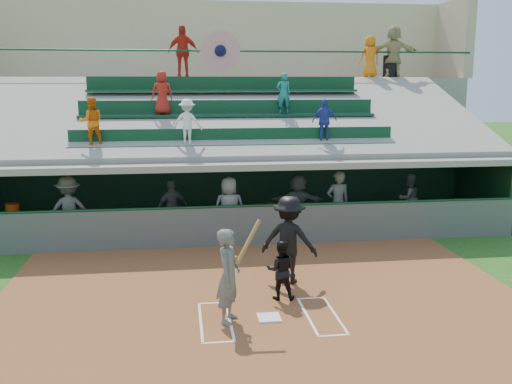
{
  "coord_description": "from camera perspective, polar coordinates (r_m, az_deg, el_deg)",
  "views": [
    {
      "loc": [
        -1.61,
        -10.09,
        4.46
      ],
      "look_at": [
        0.22,
        3.5,
        1.8
      ],
      "focal_mm": 40.0,
      "sensor_mm": 36.0,
      "label": 1
    }
  ],
  "objects": [
    {
      "name": "ground",
      "position": [
        11.15,
        1.31,
        -12.6
      ],
      "size": [
        100.0,
        100.0,
        0.0
      ],
      "primitive_type": "plane",
      "color": "#1F4E15",
      "rests_on": "ground"
    },
    {
      "name": "dirt_slab",
      "position": [
        11.6,
        0.92,
        -11.58
      ],
      "size": [
        11.0,
        9.0,
        0.02
      ],
      "primitive_type": "cube",
      "color": "brown",
      "rests_on": "ground"
    },
    {
      "name": "home_plate",
      "position": [
        11.14,
        1.31,
        -12.44
      ],
      "size": [
        0.43,
        0.43,
        0.03
      ],
      "primitive_type": "cube",
      "color": "white",
      "rests_on": "dirt_slab"
    },
    {
      "name": "batters_box_chalk",
      "position": [
        11.14,
        1.31,
        -12.5
      ],
      "size": [
        2.65,
        1.85,
        0.01
      ],
      "color": "white",
      "rests_on": "dirt_slab"
    },
    {
      "name": "dugout_floor",
      "position": [
        17.49,
        -2.14,
        -3.74
      ],
      "size": [
        16.0,
        3.5,
        0.04
      ],
      "primitive_type": "cube",
      "color": "gray",
      "rests_on": "ground"
    },
    {
      "name": "concourse_slab",
      "position": [
        23.74,
        -3.76,
        5.74
      ],
      "size": [
        20.0,
        3.0,
        4.6
      ],
      "primitive_type": "cube",
      "color": "gray",
      "rests_on": "ground"
    },
    {
      "name": "grandstand",
      "position": [
        20.78,
        -3.21,
        4.89
      ],
      "size": [
        20.4,
        10.4,
        7.8
      ],
      "color": "#525751",
      "rests_on": "ground"
    },
    {
      "name": "batter_at_plate",
      "position": [
        10.7,
        -2.72,
        -8.33
      ],
      "size": [
        0.95,
        0.8,
        1.95
      ],
      "color": "#50524E",
      "rests_on": "dirt_slab"
    },
    {
      "name": "catcher",
      "position": [
        11.87,
        2.49,
        -7.8
      ],
      "size": [
        0.68,
        0.57,
        1.24
      ],
      "primitive_type": "imported",
      "rotation": [
        0.0,
        0.0,
        2.97
      ],
      "color": "black",
      "rests_on": "dirt_slab"
    },
    {
      "name": "home_umpire",
      "position": [
        12.74,
        3.31,
        -4.78
      ],
      "size": [
        1.46,
        1.18,
        1.97
      ],
      "primitive_type": "imported",
      "rotation": [
        0.0,
        0.0,
        2.73
      ],
      "color": "black",
      "rests_on": "dirt_slab"
    },
    {
      "name": "dugout_bench",
      "position": [
        18.72,
        -3.09,
        -2.01
      ],
      "size": [
        14.12,
        4.61,
        0.44
      ],
      "primitive_type": "cube",
      "rotation": [
        0.0,
        0.0,
        0.29
      ],
      "color": "brown",
      "rests_on": "dugout_floor"
    },
    {
      "name": "white_table",
      "position": [
        17.67,
        -23.03,
        -3.29
      ],
      "size": [
        0.83,
        0.67,
        0.66
      ],
      "primitive_type": "cube",
      "rotation": [
        0.0,
        0.0,
        0.14
      ],
      "color": "white",
      "rests_on": "dugout_floor"
    },
    {
      "name": "water_cooler",
      "position": [
        17.49,
        -23.17,
        -1.69
      ],
      "size": [
        0.38,
        0.38,
        0.38
      ],
      "primitive_type": "cylinder",
      "color": "#D3470C",
      "rests_on": "white_table"
    },
    {
      "name": "dugout_player_a",
      "position": [
        16.55,
        -18.19,
        -1.73
      ],
      "size": [
        1.32,
        0.91,
        1.88
      ],
      "primitive_type": "imported",
      "rotation": [
        0.0,
        0.0,
        3.33
      ],
      "color": "#535550",
      "rests_on": "dugout_floor"
    },
    {
      "name": "dugout_player_b",
      "position": [
        16.82,
        -8.37,
        -1.53
      ],
      "size": [
        1.03,
        0.76,
        1.62
      ],
      "primitive_type": "imported",
      "rotation": [
        0.0,
        0.0,
        3.57
      ],
      "color": "#51534E",
      "rests_on": "dugout_floor"
    },
    {
      "name": "dugout_player_c",
      "position": [
        15.97,
        -2.69,
        -1.71
      ],
      "size": [
        0.91,
        0.61,
        1.83
      ],
      "primitive_type": "imported",
      "rotation": [
        0.0,
        0.0,
        3.17
      ],
      "color": "#5F635D",
      "rests_on": "dugout_floor"
    },
    {
      "name": "dugout_player_d",
      "position": [
        17.0,
        4.22,
        -1.1
      ],
      "size": [
        1.67,
        0.7,
        1.74
      ],
      "primitive_type": "imported",
      "rotation": [
        0.0,
        0.0,
        3.02
      ],
      "color": "#50534E",
      "rests_on": "dugout_floor"
    },
    {
      "name": "dugout_player_e",
      "position": [
        16.81,
        8.17,
        -1.09
      ],
      "size": [
        0.71,
        0.49,
        1.88
      ],
      "primitive_type": "imported",
      "rotation": [
        0.0,
        0.0,
        3.2
      ],
      "color": "#52544F",
      "rests_on": "dugout_floor"
    },
    {
      "name": "dugout_player_f",
      "position": [
        18.76,
        15.01,
        -0.59
      ],
      "size": [
        0.86,
        0.73,
        1.56
      ],
      "primitive_type": "imported",
      "rotation": [
        0.0,
        0.0,
        3.35
      ],
      "color": "#5E615C",
      "rests_on": "dugout_floor"
    },
    {
      "name": "trash_bin",
      "position": [
        23.89,
        13.29,
        12.09
      ],
      "size": [
        0.59,
        0.59,
        0.88
      ],
      "primitive_type": "cylinder",
      "color": "black",
      "rests_on": "concourse_slab"
    },
    {
      "name": "concourse_staff_a",
      "position": [
        22.49,
        -7.3,
        13.75
      ],
      "size": [
        1.16,
        0.49,
        1.96
      ],
      "primitive_type": "imported",
      "rotation": [
        0.0,
        0.0,
        3.16
      ],
      "color": "red",
      "rests_on": "concourse_slab"
    },
    {
      "name": "concourse_staff_b",
      "position": [
        23.38,
        11.32,
        13.12
      ],
      "size": [
        0.85,
        0.61,
        1.63
      ],
      "primitive_type": "imported",
      "rotation": [
        0.0,
        0.0,
        3.26
      ],
      "color": "orange",
      "rests_on": "concourse_slab"
    },
    {
      "name": "concourse_staff_c",
      "position": [
        23.78,
        13.56,
        13.47
      ],
      "size": [
        1.96,
        0.92,
        2.03
      ],
      "primitive_type": "imported",
      "rotation": [
        0.0,
        0.0,
        2.96
      ],
      "color": "tan",
      "rests_on": "concourse_slab"
    }
  ]
}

